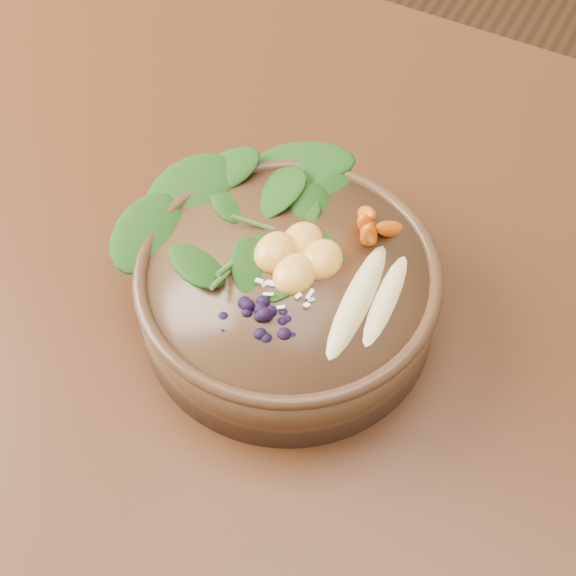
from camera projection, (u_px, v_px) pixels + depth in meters
name	position (u px, v px, depth m)	size (l,w,h in m)	color
dining_table	(424.00, 389.00, 0.80)	(1.60, 0.90, 0.75)	#331C0C
stoneware_bowl	(288.00, 295.00, 0.71)	(0.26, 0.26, 0.07)	#482E1A
kale_heap	(275.00, 196.00, 0.70)	(0.17, 0.15, 0.04)	#1C4411
carrot_cluster	(375.00, 205.00, 0.68)	(0.05, 0.05, 0.07)	orange
banana_halves	(373.00, 291.00, 0.65)	(0.06, 0.15, 0.03)	#E0CC84
mandarin_cluster	(299.00, 247.00, 0.68)	(0.08, 0.08, 0.03)	gold
blueberry_pile	(260.00, 306.00, 0.64)	(0.12, 0.09, 0.04)	black
coconut_flakes	(280.00, 284.00, 0.67)	(0.08, 0.06, 0.01)	white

